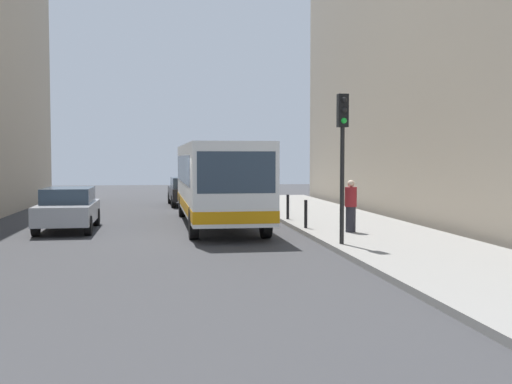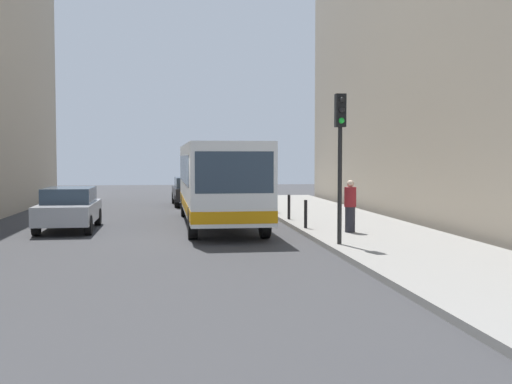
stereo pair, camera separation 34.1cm
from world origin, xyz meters
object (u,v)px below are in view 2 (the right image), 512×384
bus (218,179)px  pedestrian_near_signal (350,206)px  car_behind_bus (191,191)px  traffic_light (340,140)px  bollard_near (306,214)px  car_beside_bus (69,208)px  bollard_far (276,201)px  bollard_mid (289,207)px

bus → pedestrian_near_signal: 5.70m
bus → car_behind_bus: bus is taller
traffic_light → bollard_near: traffic_light is taller
bollard_near → traffic_light: bearing=-88.6°
pedestrian_near_signal → car_beside_bus: bearing=137.1°
bollard_near → bollard_far: size_ratio=1.00×
pedestrian_near_signal → traffic_light: bearing=-135.8°
traffic_light → pedestrian_near_signal: traffic_light is taller
bus → bollard_far: bearing=-128.9°
bus → traffic_light: bearing=112.1°
traffic_light → bus: bearing=113.0°
traffic_light → bollard_far: (-0.10, 10.31, -2.38)m
traffic_light → bollard_far: bearing=90.6°
car_beside_bus → bollard_near: 8.20m
car_behind_bus → traffic_light: traffic_light is taller
bollard_near → bollard_mid: same height
bollard_near → bollard_mid: bearing=90.0°
car_beside_bus → pedestrian_near_signal: bearing=160.6°
bollard_far → pedestrian_near_signal: size_ratio=0.57×
bollard_near → pedestrian_near_signal: pedestrian_near_signal is taller
car_behind_bus → traffic_light: 17.49m
bollard_near → bus: bearing=135.4°
car_behind_bus → bus: bearing=91.5°
bollard_mid → pedestrian_near_signal: pedestrian_near_signal is taller
traffic_light → bollard_far: traffic_light is taller
bollard_far → pedestrian_near_signal: pedestrian_near_signal is taller
bollard_near → car_beside_bus: bearing=167.8°
car_beside_bus → traffic_light: size_ratio=1.08×
pedestrian_near_signal → bollard_near: bearing=106.4°
bus → bollard_mid: bearing=-172.5°
bus → bollard_near: bus is taller
bus → bollard_far: size_ratio=11.64×
traffic_light → car_behind_bus: bearing=102.0°
car_beside_bus → car_behind_bus: 12.07m
bollard_mid → traffic_light: bearing=-89.2°
car_behind_bus → bollard_near: size_ratio=4.71×
bollard_mid → bollard_near: bearing=-90.0°
bollard_mid → pedestrian_near_signal: 4.64m
bollard_mid → bollard_far: bearing=90.0°
bollard_near → bollard_far: 6.27m
car_behind_bus → car_beside_bus: bearing=65.4°
car_behind_bus → traffic_light: bearing=99.3°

